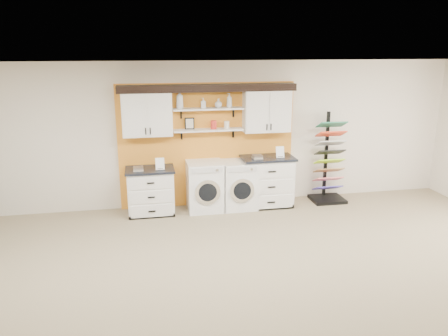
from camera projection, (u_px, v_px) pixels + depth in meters
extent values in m
plane|color=#7F6F55|center=(260.00, 319.00, 5.05)|extent=(10.00, 10.00, 0.00)
plane|color=white|center=(267.00, 72.00, 4.30)|extent=(10.00, 10.00, 0.00)
plane|color=beige|center=(207.00, 135.00, 8.46)|extent=(10.00, 0.00, 10.00)
cube|color=orange|center=(207.00, 145.00, 8.48)|extent=(3.40, 0.07, 2.40)
cube|color=white|center=(147.00, 113.00, 7.94)|extent=(0.90, 0.34, 0.84)
cube|color=white|center=(135.00, 115.00, 7.73)|extent=(0.42, 0.01, 0.78)
cube|color=white|center=(160.00, 114.00, 7.81)|extent=(0.42, 0.01, 0.78)
cube|color=white|center=(267.00, 110.00, 8.35)|extent=(0.90, 0.34, 0.84)
cube|color=white|center=(258.00, 111.00, 8.14)|extent=(0.42, 0.01, 0.78)
cube|color=white|center=(280.00, 111.00, 8.22)|extent=(0.42, 0.01, 0.78)
cube|color=white|center=(208.00, 130.00, 8.24)|extent=(1.32, 0.28, 0.03)
cube|color=white|center=(208.00, 109.00, 8.13)|extent=(1.32, 0.28, 0.03)
cube|color=black|center=(208.00, 87.00, 8.04)|extent=(3.30, 0.40, 0.10)
cube|color=black|center=(210.00, 91.00, 7.88)|extent=(3.30, 0.04, 0.04)
cube|color=black|center=(190.00, 123.00, 8.19)|extent=(0.18, 0.02, 0.22)
cube|color=beige|center=(190.00, 124.00, 8.18)|extent=(0.14, 0.01, 0.18)
cylinder|color=red|center=(214.00, 125.00, 8.23)|extent=(0.11, 0.11, 0.16)
cylinder|color=silver|center=(227.00, 125.00, 8.28)|extent=(0.10, 0.10, 0.14)
cube|color=white|center=(151.00, 192.00, 8.19)|extent=(0.84, 0.60, 0.84)
cube|color=black|center=(152.00, 216.00, 8.03)|extent=(0.84, 0.06, 0.07)
cube|color=black|center=(150.00, 169.00, 8.07)|extent=(0.89, 0.66, 0.04)
cube|color=white|center=(151.00, 183.00, 7.83)|extent=(0.76, 0.02, 0.23)
cube|color=white|center=(151.00, 197.00, 7.90)|extent=(0.76, 0.02, 0.23)
cube|color=white|center=(152.00, 211.00, 7.97)|extent=(0.76, 0.02, 0.23)
cube|color=white|center=(267.00, 182.00, 8.58)|extent=(0.95, 0.60, 0.95)
cube|color=black|center=(270.00, 208.00, 8.44)|extent=(0.95, 0.06, 0.07)
cube|color=black|center=(268.00, 158.00, 8.45)|extent=(1.01, 0.66, 0.04)
cube|color=white|center=(272.00, 171.00, 8.21)|extent=(0.87, 0.02, 0.26)
cube|color=white|center=(271.00, 187.00, 8.29)|extent=(0.87, 0.02, 0.26)
cube|color=white|center=(271.00, 202.00, 8.37)|extent=(0.87, 0.02, 0.26)
cube|color=white|center=(205.00, 186.00, 8.36)|extent=(0.68, 0.66, 0.95)
cube|color=silver|center=(207.00, 170.00, 7.93)|extent=(0.58, 0.02, 0.10)
cylinder|color=silver|center=(208.00, 192.00, 8.05)|extent=(0.48, 0.05, 0.48)
cylinder|color=black|center=(208.00, 192.00, 8.02)|extent=(0.34, 0.03, 0.34)
cube|color=white|center=(238.00, 184.00, 8.48)|extent=(0.66, 0.66, 0.93)
cube|color=silver|center=(242.00, 169.00, 8.06)|extent=(0.57, 0.02, 0.10)
cylinder|color=silver|center=(242.00, 190.00, 8.17)|extent=(0.47, 0.05, 0.47)
cylinder|color=black|center=(242.00, 191.00, 8.14)|extent=(0.33, 0.03, 0.33)
cube|color=black|center=(327.00, 199.00, 8.93)|extent=(0.66, 0.56, 0.07)
cube|color=black|center=(326.00, 154.00, 8.88)|extent=(0.06, 0.06, 1.75)
cube|color=#3E31AD|center=(327.00, 188.00, 8.89)|extent=(0.55, 0.31, 0.16)
cube|color=#F06B6D|center=(328.00, 179.00, 8.84)|extent=(0.55, 0.31, 0.16)
cube|color=olive|center=(329.00, 170.00, 8.79)|extent=(0.55, 0.31, 0.16)
cube|color=#B4FF1A|center=(329.00, 161.00, 8.74)|extent=(0.55, 0.31, 0.16)
cube|color=black|center=(330.00, 152.00, 8.69)|extent=(0.55, 0.31, 0.16)
cube|color=silver|center=(330.00, 143.00, 8.64)|extent=(0.55, 0.31, 0.16)
cube|color=#F13F1C|center=(331.00, 134.00, 8.59)|extent=(0.55, 0.31, 0.16)
cube|color=#238260|center=(332.00, 124.00, 8.54)|extent=(0.55, 0.31, 0.16)
imported|color=silver|center=(180.00, 99.00, 7.98)|extent=(0.18, 0.18, 0.34)
imported|color=silver|center=(203.00, 103.00, 8.08)|extent=(0.09, 0.09, 0.19)
imported|color=silver|center=(218.00, 103.00, 8.14)|extent=(0.17, 0.17, 0.17)
imported|color=silver|center=(229.00, 100.00, 8.16)|extent=(0.14, 0.14, 0.27)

